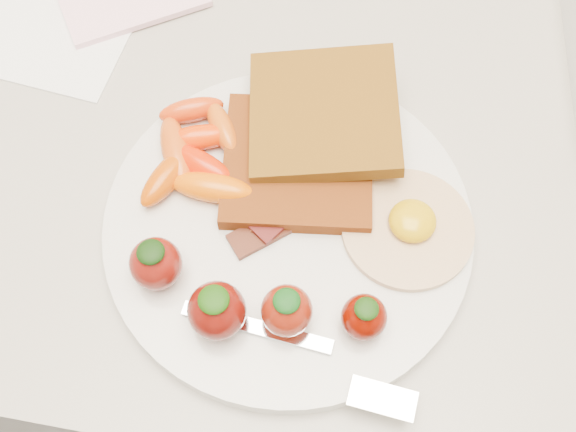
# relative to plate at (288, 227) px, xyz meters

# --- Properties ---
(counter) EXTENTS (2.00, 0.60, 0.90)m
(counter) POSITION_rel_plate_xyz_m (0.02, 0.13, -0.46)
(counter) COLOR gray
(counter) RESTS_ON ground
(plate) EXTENTS (0.27, 0.27, 0.02)m
(plate) POSITION_rel_plate_xyz_m (0.00, 0.00, 0.00)
(plate) COLOR silver
(plate) RESTS_ON counter
(toast_lower) EXTENTS (0.12, 0.12, 0.01)m
(toast_lower) POSITION_rel_plate_xyz_m (-0.00, 0.05, 0.02)
(toast_lower) COLOR #401407
(toast_lower) RESTS_ON plate
(toast_upper) EXTENTS (0.13, 0.13, 0.03)m
(toast_upper) POSITION_rel_plate_xyz_m (0.01, 0.08, 0.03)
(toast_upper) COLOR #513209
(toast_upper) RESTS_ON toast_lower
(fried_egg) EXTENTS (0.12, 0.12, 0.02)m
(fried_egg) POSITION_rel_plate_xyz_m (0.09, 0.01, 0.01)
(fried_egg) COLOR beige
(fried_egg) RESTS_ON plate
(bacon_strips) EXTENTS (0.10, 0.09, 0.01)m
(bacon_strips) POSITION_rel_plate_xyz_m (0.00, 0.01, 0.01)
(bacon_strips) COLOR black
(bacon_strips) RESTS_ON plate
(baby_carrots) EXTENTS (0.09, 0.11, 0.02)m
(baby_carrots) POSITION_rel_plate_xyz_m (-0.08, 0.04, 0.02)
(baby_carrots) COLOR #E73400
(baby_carrots) RESTS_ON plate
(strawberries) EXTENTS (0.18, 0.06, 0.05)m
(strawberries) POSITION_rel_plate_xyz_m (-0.02, -0.07, 0.03)
(strawberries) COLOR #68100A
(strawberries) RESTS_ON plate
(fork) EXTENTS (0.16, 0.05, 0.00)m
(fork) POSITION_rel_plate_xyz_m (0.03, -0.10, 0.01)
(fork) COLOR silver
(fork) RESTS_ON plate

